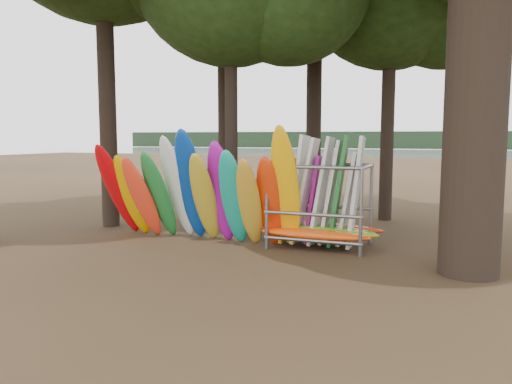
% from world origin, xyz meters
% --- Properties ---
extents(ground, '(120.00, 120.00, 0.00)m').
position_xyz_m(ground, '(0.00, 0.00, 0.00)').
color(ground, '#47331E').
rests_on(ground, ground).
extents(lake, '(160.00, 160.00, 0.00)m').
position_xyz_m(lake, '(0.00, 60.00, 0.00)').
color(lake, gray).
rests_on(lake, ground).
extents(far_shore, '(160.00, 4.00, 4.00)m').
position_xyz_m(far_shore, '(0.00, 110.00, 2.00)').
color(far_shore, black).
rests_on(far_shore, ground).
extents(kayak_row, '(5.84, 1.95, 3.24)m').
position_xyz_m(kayak_row, '(-1.63, 1.24, 1.31)').
color(kayak_row, red).
rests_on(kayak_row, ground).
extents(storage_rack, '(3.16, 1.60, 2.90)m').
position_xyz_m(storage_rack, '(1.67, 1.91, 1.01)').
color(storage_rack, slate).
rests_on(storage_rack, ground).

